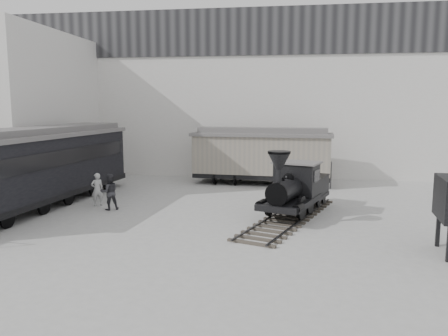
# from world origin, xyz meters

# --- Properties ---
(ground) EXTENTS (90.00, 90.00, 0.00)m
(ground) POSITION_xyz_m (0.00, 0.00, 0.00)
(ground) COLOR #9E9E9B
(north_wall) EXTENTS (34.00, 2.51, 11.00)m
(north_wall) POSITION_xyz_m (0.00, 14.98, 5.55)
(north_wall) COLOR silver
(north_wall) RESTS_ON ground
(west_pavilion) EXTENTS (7.00, 12.11, 9.00)m
(west_pavilion) POSITION_xyz_m (-14.50, 9.96, 4.49)
(west_pavilion) COLOR silver
(west_pavilion) RESTS_ON ground
(locomotive) EXTENTS (4.48, 8.43, 2.93)m
(locomotive) POSITION_xyz_m (2.21, 3.86, 1.08)
(locomotive) COLOR #36302B
(locomotive) RESTS_ON ground
(boxcar) EXTENTS (8.66, 3.30, 3.47)m
(boxcar) POSITION_xyz_m (0.36, 11.56, 1.82)
(boxcar) COLOR black
(boxcar) RESTS_ON ground
(passenger_coach) EXTENTS (3.97, 13.28, 3.50)m
(passenger_coach) POSITION_xyz_m (-9.63, 4.02, 1.93)
(passenger_coach) COLOR black
(passenger_coach) RESTS_ON ground
(visitor_a) EXTENTS (0.69, 0.66, 1.59)m
(visitor_a) POSITION_xyz_m (-7.12, 4.47, 0.80)
(visitor_a) COLOR #B8B8B8
(visitor_a) RESTS_ON ground
(visitor_b) EXTENTS (1.03, 0.98, 1.69)m
(visitor_b) POSITION_xyz_m (-6.21, 3.75, 0.84)
(visitor_b) COLOR #2F2F33
(visitor_b) RESTS_ON ground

